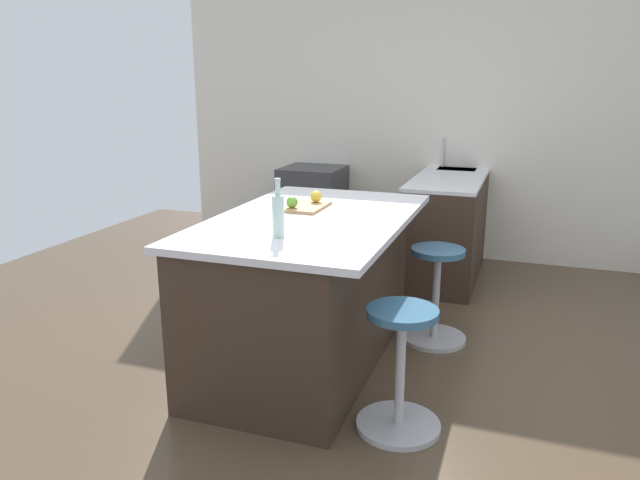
{
  "coord_description": "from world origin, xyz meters",
  "views": [
    {
      "loc": [
        3.18,
        1.08,
        1.77
      ],
      "look_at": [
        -0.13,
        -0.09,
        0.81
      ],
      "focal_mm": 33.62,
      "sensor_mm": 36.0,
      "label": 1
    }
  ],
  "objects": [
    {
      "name": "stool_by_window",
      "position": [
        -0.7,
        0.54,
        0.31
      ],
      "size": [
        0.44,
        0.44,
        0.66
      ],
      "color": "#B7B7BC",
      "rests_on": "ground_plane"
    },
    {
      "name": "cutting_board",
      "position": [
        -0.34,
        -0.27,
        0.96
      ],
      "size": [
        0.36,
        0.24,
        0.02
      ],
      "primitive_type": "cube",
      "color": "tan",
      "rests_on": "kitchen_island"
    },
    {
      "name": "water_bottle",
      "position": [
        0.38,
        -0.15,
        1.08
      ],
      "size": [
        0.06,
        0.06,
        0.31
      ],
      "color": "silver",
      "rests_on": "kitchen_island"
    },
    {
      "name": "ground_plane",
      "position": [
        0.0,
        0.0,
        0.0
      ],
      "size": [
        7.46,
        7.46,
        0.0
      ],
      "primitive_type": "plane",
      "color": "brown"
    },
    {
      "name": "apple_green",
      "position": [
        -0.23,
        -0.32,
        1.01
      ],
      "size": [
        0.07,
        0.07,
        0.07
      ],
      "primitive_type": "sphere",
      "color": "#609E2D",
      "rests_on": "cutting_board"
    },
    {
      "name": "interior_partition_left",
      "position": [
        -2.87,
        0.0,
        1.46
      ],
      "size": [
        0.12,
        5.04,
        2.91
      ],
      "color": "silver",
      "rests_on": "ground_plane"
    },
    {
      "name": "oven_range",
      "position": [
        -2.52,
        -1.02,
        0.44
      ],
      "size": [
        0.6,
        0.61,
        0.88
      ],
      "color": "#38383D",
      "rests_on": "ground_plane"
    },
    {
      "name": "kitchen_island",
      "position": [
        -0.13,
        -0.19,
        0.48
      ],
      "size": [
        1.83,
        1.11,
        0.95
      ],
      "color": "#38281E",
      "rests_on": "ground_plane"
    },
    {
      "name": "apple_yellow",
      "position": [
        -0.45,
        -0.24,
        1.01
      ],
      "size": [
        0.08,
        0.08,
        0.08
      ],
      "primitive_type": "sphere",
      "color": "gold",
      "rests_on": "cutting_board"
    },
    {
      "name": "sink_cabinet",
      "position": [
        -2.52,
        0.4,
        0.46
      ],
      "size": [
        2.14,
        0.6,
        1.19
      ],
      "color": "#38281E",
      "rests_on": "ground_plane"
    },
    {
      "name": "stool_middle",
      "position": [
        0.45,
        0.54,
        0.31
      ],
      "size": [
        0.44,
        0.44,
        0.66
      ],
      "color": "#B7B7BC",
      "rests_on": "ground_plane"
    }
  ]
}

